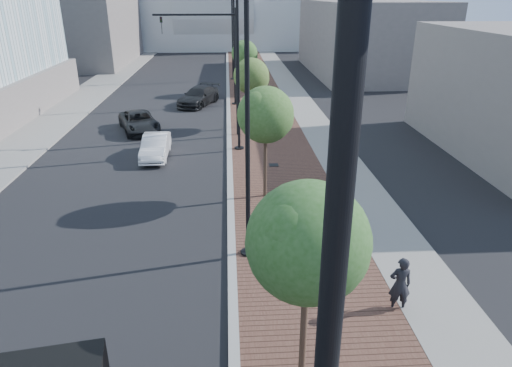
{
  "coord_description": "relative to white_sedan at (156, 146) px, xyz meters",
  "views": [
    {
      "loc": [
        0.0,
        -4.24,
        8.83
      ],
      "look_at": [
        1.0,
        12.0,
        2.0
      ],
      "focal_mm": 32.0,
      "sensor_mm": 36.0,
      "label": 1
    }
  ],
  "objects": [
    {
      "name": "tree_1",
      "position": [
        5.89,
        -6.03,
        3.28
      ],
      "size": [
        2.51,
        2.48,
        5.19
      ],
      "color": "#382619",
      "rests_on": "ground"
    },
    {
      "name": "tree_0",
      "position": [
        5.89,
        -17.03,
        3.33
      ],
      "size": [
        2.66,
        2.66,
        5.33
      ],
      "color": "#382619",
      "rests_on": "ground"
    },
    {
      "name": "utility_cover_2",
      "position": [
        6.64,
        -2.05,
        -0.53
      ],
      "size": [
        0.5,
        0.5,
        0.02
      ],
      "primitive_type": "cube",
      "color": "black",
      "rests_on": "sidewalk"
    },
    {
      "name": "utility_cover_1",
      "position": [
        6.64,
        -13.05,
        -0.53
      ],
      "size": [
        0.5,
        0.5,
        0.02
      ],
      "primitive_type": "cube",
      "color": "black",
      "rests_on": "sidewalk"
    },
    {
      "name": "west_sidewalk",
      "position": [
        -8.76,
        18.95,
        -0.6
      ],
      "size": [
        4.0,
        140.0,
        0.12
      ],
      "primitive_type": "cube",
      "color": "slate",
      "rests_on": "ground"
    },
    {
      "name": "tree_3",
      "position": [
        5.89,
        17.97,
        3.0
      ],
      "size": [
        2.43,
        2.38,
        4.86
      ],
      "color": "#382619",
      "rests_on": "ground"
    },
    {
      "name": "streetlight_2",
      "position": [
        4.84,
        0.95,
        4.16
      ],
      "size": [
        1.72,
        0.56,
        9.28
      ],
      "color": "black",
      "rests_on": "ground"
    },
    {
      "name": "commercial_block_ne",
      "position": [
        20.24,
        28.95,
        3.34
      ],
      "size": [
        12.0,
        22.0,
        8.0
      ],
      "primitive_type": "cube",
      "color": "#655E5B",
      "rests_on": "ground"
    },
    {
      "name": "curb",
      "position": [
        4.24,
        18.95,
        -0.59
      ],
      "size": [
        0.3,
        140.0,
        0.14
      ],
      "primitive_type": "cube",
      "color": "gray",
      "rests_on": "ground"
    },
    {
      "name": "streetlight_4",
      "position": [
        4.84,
        24.95,
        4.16
      ],
      "size": [
        1.72,
        0.56,
        9.28
      ],
      "color": "black",
      "rests_on": "ground"
    },
    {
      "name": "commercial_block_nw",
      "position": [
        -15.76,
        38.95,
        4.34
      ],
      "size": [
        14.0,
        20.0,
        10.0
      ],
      "primitive_type": "cube",
      "color": "#645C5A",
      "rests_on": "ground"
    },
    {
      "name": "sidewalk",
      "position": [
        7.74,
        18.95,
        -0.6
      ],
      "size": [
        7.0,
        140.0,
        0.12
      ],
      "primitive_type": "cube",
      "color": "#4C2D23",
      "rests_on": "ground"
    },
    {
      "name": "tree_2",
      "position": [
        5.89,
        5.97,
        2.93
      ],
      "size": [
        2.47,
        2.44,
        4.82
      ],
      "color": "#382619",
      "rests_on": "ground"
    },
    {
      "name": "traffic_mast",
      "position": [
        3.94,
        3.95,
        4.33
      ],
      "size": [
        5.09,
        0.2,
        8.0
      ],
      "color": "black",
      "rests_on": "ground"
    },
    {
      "name": "streetlight_1",
      "position": [
        4.73,
        -11.05,
        3.69
      ],
      "size": [
        1.44,
        0.56,
        9.21
      ],
      "color": "black",
      "rests_on": "ground"
    },
    {
      "name": "concrete_strip",
      "position": [
        10.44,
        18.95,
        -0.59
      ],
      "size": [
        2.4,
        140.0,
        0.13
      ],
      "primitive_type": "cube",
      "color": "slate",
      "rests_on": "ground"
    },
    {
      "name": "dark_car_far",
      "position": [
        1.75,
        13.23,
        0.09
      ],
      "size": [
        3.9,
        5.53,
        1.49
      ],
      "primitive_type": "imported",
      "rotation": [
        0.0,
        0.0,
        -0.4
      ],
      "color": "black",
      "rests_on": "ground"
    },
    {
      "name": "white_sedan",
      "position": [
        0.0,
        0.0,
        0.0
      ],
      "size": [
        1.45,
        4.01,
        1.31
      ],
      "primitive_type": "imported",
      "rotation": [
        0.0,
        0.0,
        0.01
      ],
      "color": "silver",
      "rests_on": "ground"
    },
    {
      "name": "streetlight_3",
      "position": [
        4.73,
        12.95,
        3.69
      ],
      "size": [
        1.44,
        0.56,
        9.21
      ],
      "color": "black",
      "rests_on": "ground"
    },
    {
      "name": "convention_center",
      "position": [
        2.24,
        63.95,
        5.35
      ],
      "size": [
        50.0,
        30.0,
        50.0
      ],
      "color": "#B2BABD",
      "rests_on": "ground"
    },
    {
      "name": "dark_car_mid",
      "position": [
        -1.9,
        5.55,
        0.01
      ],
      "size": [
        3.72,
        5.26,
        1.33
      ],
      "primitive_type": "imported",
      "rotation": [
        0.0,
        0.0,
        0.35
      ],
      "color": "black",
      "rests_on": "ground"
    },
    {
      "name": "pedestrian",
      "position": [
        9.16,
        -14.36,
        0.24
      ],
      "size": [
        0.68,
        0.47,
        1.8
      ],
      "primitive_type": "imported",
      "rotation": [
        0.0,
        0.0,
        3.08
      ],
      "color": "black",
      "rests_on": "ground"
    }
  ]
}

